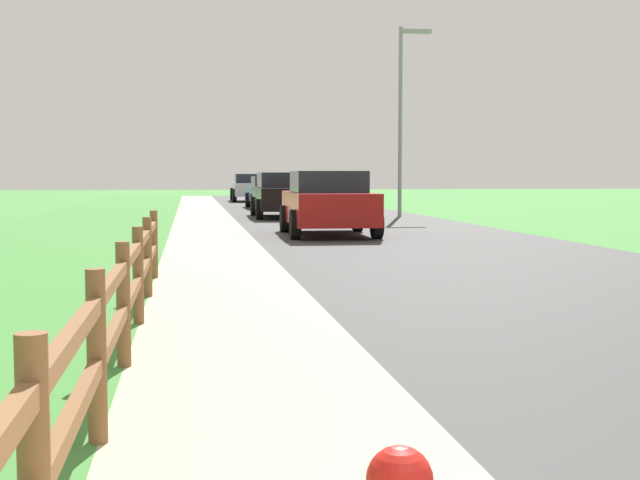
{
  "coord_description": "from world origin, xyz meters",
  "views": [
    {
      "loc": [
        -1.48,
        -1.16,
        1.51
      ],
      "look_at": [
        0.0,
        8.7,
        0.75
      ],
      "focal_mm": 48.74,
      "sensor_mm": 36.0,
      "label": 1
    }
  ],
  "objects_px": {
    "parked_suv_red": "(328,203)",
    "parked_car_silver": "(250,188)",
    "parked_car_black": "(282,195)",
    "street_lamp": "(403,105)",
    "parked_car_blue": "(271,192)"
  },
  "relations": [
    {
      "from": "parked_suv_red",
      "to": "parked_car_silver",
      "type": "relative_size",
      "value": 1.0
    },
    {
      "from": "parked_car_silver",
      "to": "parked_car_black",
      "type": "bearing_deg",
      "value": -90.42
    },
    {
      "from": "parked_suv_red",
      "to": "parked_car_silver",
      "type": "xyz_separation_m",
      "value": [
        -0.07,
        27.35,
        -0.03
      ]
    },
    {
      "from": "parked_car_black",
      "to": "street_lamp",
      "type": "height_order",
      "value": "street_lamp"
    },
    {
      "from": "parked_suv_red",
      "to": "street_lamp",
      "type": "relative_size",
      "value": 0.63
    },
    {
      "from": "parked_car_black",
      "to": "street_lamp",
      "type": "bearing_deg",
      "value": -0.04
    },
    {
      "from": "street_lamp",
      "to": "parked_car_blue",
      "type": "bearing_deg",
      "value": 115.84
    },
    {
      "from": "street_lamp",
      "to": "parked_car_silver",
      "type": "bearing_deg",
      "value": 103.07
    },
    {
      "from": "parked_car_black",
      "to": "parked_car_blue",
      "type": "bearing_deg",
      "value": 87.29
    },
    {
      "from": "parked_car_blue",
      "to": "street_lamp",
      "type": "bearing_deg",
      "value": -64.16
    },
    {
      "from": "parked_car_silver",
      "to": "parked_suv_red",
      "type": "bearing_deg",
      "value": -89.86
    },
    {
      "from": "parked_car_black",
      "to": "parked_car_silver",
      "type": "xyz_separation_m",
      "value": [
        0.13,
        18.2,
        -0.03
      ]
    },
    {
      "from": "parked_suv_red",
      "to": "parked_car_blue",
      "type": "xyz_separation_m",
      "value": [
        0.19,
        17.35,
        -0.09
      ]
    },
    {
      "from": "parked_car_silver",
      "to": "street_lamp",
      "type": "xyz_separation_m",
      "value": [
        4.22,
        -18.2,
        3.19
      ]
    },
    {
      "from": "street_lamp",
      "to": "parked_suv_red",
      "type": "bearing_deg",
      "value": -114.44
    }
  ]
}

